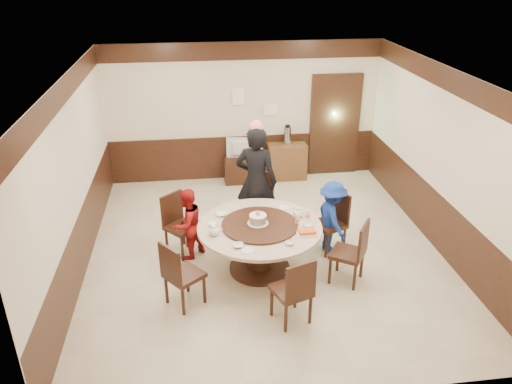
{
  "coord_description": "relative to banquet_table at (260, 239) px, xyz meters",
  "views": [
    {
      "loc": [
        -1.03,
        -6.74,
        4.28
      ],
      "look_at": [
        -0.16,
        -0.12,
        1.1
      ],
      "focal_mm": 35.0,
      "sensor_mm": 36.0,
      "label": 1
    }
  ],
  "objects": [
    {
      "name": "chair_5",
      "position": [
        1.22,
        -0.45,
        -0.23
      ],
      "size": [
        0.61,
        0.61,
        0.97
      ],
      "rotation": [
        0.0,
        0.0,
        7.26
      ],
      "color": "black",
      "rests_on": "ground"
    },
    {
      "name": "room",
      "position": [
        0.17,
        0.54,
        0.55
      ],
      "size": [
        6.0,
        6.04,
        2.84
      ],
      "color": "beige",
      "rests_on": "ground"
    },
    {
      "name": "chair_0",
      "position": [
        1.18,
        0.43,
        -0.23
      ],
      "size": [
        0.59,
        0.58,
        0.97
      ],
      "rotation": [
        0.0,
        0.0,
        1.99
      ],
      "color": "black",
      "rests_on": "ground"
    },
    {
      "name": "bowl_2",
      "position": [
        -0.36,
        -0.53,
        0.24
      ],
      "size": [
        0.15,
        0.15,
        0.04
      ],
      "primitive_type": "imported",
      "color": "white",
      "rests_on": "banquet_table"
    },
    {
      "name": "saucer_near",
      "position": [
        -0.25,
        -0.65,
        0.22
      ],
      "size": [
        0.18,
        0.18,
        0.01
      ],
      "primitive_type": "cylinder",
      "color": "white",
      "rests_on": "banquet_table"
    },
    {
      "name": "notice_left",
      "position": [
        0.06,
        3.48,
        1.22
      ],
      "size": [
        0.25,
        0.0,
        0.35
      ],
      "primitive_type": "cube",
      "color": "white",
      "rests_on": "room"
    },
    {
      "name": "chair_2",
      "position": [
        -1.15,
        0.66,
        -0.23
      ],
      "size": [
        0.62,
        0.62,
        0.97
      ],
      "rotation": [
        0.0,
        0.0,
        3.88
      ],
      "color": "black",
      "rests_on": "ground"
    },
    {
      "name": "shrimp_platter",
      "position": [
        0.62,
        -0.32,
        0.24
      ],
      "size": [
        0.3,
        0.2,
        0.06
      ],
      "color": "white",
      "rests_on": "banquet_table"
    },
    {
      "name": "bottle_1",
      "position": [
        0.73,
        0.09,
        0.3
      ],
      "size": [
        0.06,
        0.06,
        0.16
      ],
      "primitive_type": "cylinder",
      "color": "white",
      "rests_on": "banquet_table"
    },
    {
      "name": "person_standing",
      "position": [
        0.1,
        1.12,
        0.41
      ],
      "size": [
        0.81,
        0.68,
        1.89
      ],
      "primitive_type": "imported",
      "rotation": [
        0.0,
        0.0,
        2.74
      ],
      "color": "black",
      "rests_on": "ground"
    },
    {
      "name": "bowl_4",
      "position": [
        -0.67,
        0.11,
        0.23
      ],
      "size": [
        0.13,
        0.13,
        0.03
      ],
      "primitive_type": "imported",
      "color": "white",
      "rests_on": "banquet_table"
    },
    {
      "name": "bowl_0",
      "position": [
        -0.53,
        0.38,
        0.24
      ],
      "size": [
        0.16,
        0.16,
        0.04
      ],
      "primitive_type": "imported",
      "color": "white",
      "rests_on": "banquet_table"
    },
    {
      "name": "teapot_right",
      "position": [
        0.61,
        0.21,
        0.28
      ],
      "size": [
        0.17,
        0.15,
        0.13
      ],
      "primitive_type": "ellipsoid",
      "color": "white",
      "rests_on": "banquet_table"
    },
    {
      "name": "side_cabinet",
      "position": [
        1.03,
        3.3,
        -0.16
      ],
      "size": [
        0.8,
        0.4,
        0.75
      ],
      "primitive_type": "cube",
      "color": "brown",
      "rests_on": "ground"
    },
    {
      "name": "bowl_1",
      "position": [
        0.33,
        -0.56,
        0.24
      ],
      "size": [
        0.12,
        0.12,
        0.04
      ],
      "primitive_type": "imported",
      "color": "white",
      "rests_on": "banquet_table"
    },
    {
      "name": "teapot_left",
      "position": [
        -0.67,
        -0.18,
        0.28
      ],
      "size": [
        0.17,
        0.15,
        0.13
      ],
      "primitive_type": "ellipsoid",
      "color": "white",
      "rests_on": "banquet_table"
    },
    {
      "name": "thermos",
      "position": [
        1.03,
        3.3,
        0.41
      ],
      "size": [
        0.15,
        0.15,
        0.38
      ],
      "primitive_type": "cylinder",
      "color": "silver",
      "rests_on": "side_cabinet"
    },
    {
      "name": "notice_right",
      "position": [
        0.71,
        3.48,
        0.92
      ],
      "size": [
        0.3,
        0.0,
        0.22
      ],
      "primitive_type": "cube",
      "color": "white",
      "rests_on": "room"
    },
    {
      "name": "chair_3",
      "position": [
        -1.12,
        -0.67,
        -0.23
      ],
      "size": [
        0.62,
        0.62,
        0.97
      ],
      "rotation": [
        0.0,
        0.0,
        5.38
      ],
      "color": "black",
      "rests_on": "ground"
    },
    {
      "name": "saucer_far",
      "position": [
        0.45,
        0.5,
        0.22
      ],
      "size": [
        0.18,
        0.18,
        0.01
      ],
      "primitive_type": "cylinder",
      "color": "white",
      "rests_on": "banquet_table"
    },
    {
      "name": "chair_4",
      "position": [
        0.25,
        -1.2,
        -0.23
      ],
      "size": [
        0.56,
        0.57,
        0.97
      ],
      "rotation": [
        0.0,
        0.0,
        6.63
      ],
      "color": "black",
      "rests_on": "ground"
    },
    {
      "name": "television",
      "position": [
        0.14,
        3.27,
        0.18
      ],
      "size": [
        0.75,
        0.18,
        0.43
      ],
      "primitive_type": "imported",
      "rotation": [
        0.0,
        0.0,
        3.03
      ],
      "color": "gray",
      "rests_on": "tv_stand"
    },
    {
      "name": "bowl_3",
      "position": [
        0.68,
        -0.12,
        0.24
      ],
      "size": [
        0.14,
        0.14,
        0.04
      ],
      "primitive_type": "imported",
      "color": "white",
      "rests_on": "banquet_table"
    },
    {
      "name": "person_blue",
      "position": [
        1.19,
        0.38,
        0.06
      ],
      "size": [
        0.56,
        0.83,
        1.19
      ],
      "primitive_type": "imported",
      "rotation": [
        0.0,
        0.0,
        1.73
      ],
      "color": "navy",
      "rests_on": "ground"
    },
    {
      "name": "tv_stand",
      "position": [
        0.14,
        3.27,
        -0.28
      ],
      "size": [
        0.85,
        0.45,
        0.5
      ],
      "primitive_type": "cube",
      "color": "black",
      "rests_on": "ground"
    },
    {
      "name": "banquet_table",
      "position": [
        0.0,
        0.0,
        0.0
      ],
      "size": [
        1.8,
        1.8,
        0.78
      ],
      "color": "black",
      "rests_on": "ground"
    },
    {
      "name": "birthday_cake",
      "position": [
        -0.02,
        0.02,
        0.32
      ],
      "size": [
        0.3,
        0.3,
        0.2
      ],
      "color": "white",
      "rests_on": "banquet_table"
    },
    {
      "name": "person_red",
      "position": [
        -1.04,
        0.52,
        0.04
      ],
      "size": [
        0.7,
        0.69,
        1.14
      ],
      "primitive_type": "imported",
      "rotation": [
        0.0,
        0.0,
        3.91
      ],
      "color": "#A21615",
      "rests_on": "ground"
    },
    {
      "name": "bottle_0",
      "position": [
        0.54,
        -0.03,
        0.3
      ],
      "size": [
        0.06,
        0.06,
        0.16
      ],
      "primitive_type": "cylinder",
      "color": "white",
      "rests_on": "banquet_table"
    },
    {
      "name": "chair_1",
      "position": [
        0.17,
        1.31,
        -0.23
      ],
      "size": [
        0.59,
        0.59,
        0.97
      ],
      "rotation": [
        0.0,
        0.0,
        2.7
      ],
      "color": "black",
      "rests_on": "ground"
    }
  ]
}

